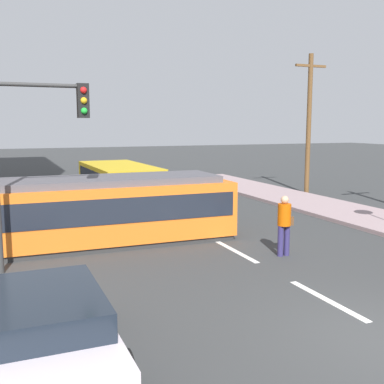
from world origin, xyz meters
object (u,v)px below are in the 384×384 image
parked_sedan_near (41,327)px  utility_pole_mid (309,122)px  streetcar_tram (98,209)px  city_bus (119,181)px  traffic_light_mast (34,137)px  pedestrian_crossing (284,222)px  parked_sedan_mid (17,207)px

parked_sedan_near → utility_pole_mid: bearing=42.7°
streetcar_tram → utility_pole_mid: 13.84m
city_bus → traffic_light_mast: size_ratio=1.29×
streetcar_tram → city_bus: bearing=71.4°
pedestrian_crossing → traffic_light_mast: (-6.29, 1.33, 2.34)m
streetcar_tram → city_bus: streetcar_tram is taller
streetcar_tram → utility_pole_mid: utility_pole_mid is taller
pedestrian_crossing → parked_sedan_mid: pedestrian_crossing is taller
streetcar_tram → parked_sedan_mid: 4.55m
traffic_light_mast → streetcar_tram: bearing=47.3°
parked_sedan_near → pedestrian_crossing: bearing=29.1°
streetcar_tram → utility_pole_mid: (12.10, 6.15, 2.70)m
city_bus → pedestrian_crossing: 10.40m
city_bus → traffic_light_mast: traffic_light_mast is taller
streetcar_tram → traffic_light_mast: bearing=-132.7°
pedestrian_crossing → parked_sedan_mid: bearing=132.1°
city_bus → utility_pole_mid: 10.20m
parked_sedan_near → utility_pole_mid: (14.35, 13.22, 3.12)m
traffic_light_mast → utility_pole_mid: bearing=30.3°
parked_sedan_mid → traffic_light_mast: traffic_light_mast is taller
city_bus → parked_sedan_near: (-4.54, -13.89, -0.40)m
pedestrian_crossing → utility_pole_mid: utility_pole_mid is taller
pedestrian_crossing → utility_pole_mid: bearing=51.0°
parked_sedan_near → parked_sedan_mid: same height
parked_sedan_mid → utility_pole_mid: size_ratio=0.58×
parked_sedan_mid → pedestrian_crossing: bearing=-47.9°
pedestrian_crossing → parked_sedan_near: bearing=-150.9°
parked_sedan_mid → traffic_light_mast: (0.33, -5.99, 2.66)m
city_bus → traffic_light_mast: 10.04m
utility_pole_mid → parked_sedan_near: bearing=-137.3°
parked_sedan_near → parked_sedan_mid: bearing=89.8°
pedestrian_crossing → traffic_light_mast: 6.84m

